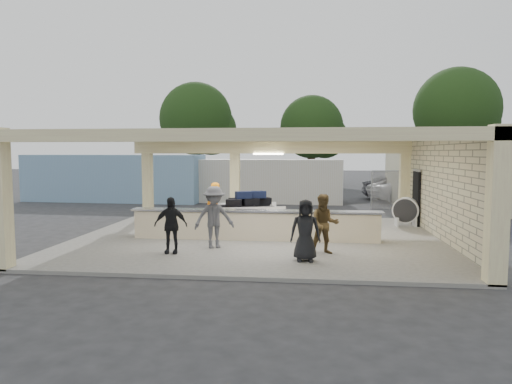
# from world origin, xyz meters

# --- Properties ---
(ground) EXTENTS (120.00, 120.00, 0.00)m
(ground) POSITION_xyz_m (0.00, 0.00, 0.00)
(ground) COLOR #262729
(ground) RESTS_ON ground
(pavilion) EXTENTS (12.01, 10.00, 3.55)m
(pavilion) POSITION_xyz_m (0.21, 0.66, 1.35)
(pavilion) COLOR #64625D
(pavilion) RESTS_ON ground
(baggage_counter) EXTENTS (8.20, 0.58, 0.98)m
(baggage_counter) POSITION_xyz_m (0.00, -0.50, 0.59)
(baggage_counter) COLOR beige
(baggage_counter) RESTS_ON pavilion
(luggage_cart) EXTENTS (2.77, 2.17, 1.42)m
(luggage_cart) POSITION_xyz_m (-0.49, 1.39, 0.86)
(luggage_cart) COLOR silver
(luggage_cart) RESTS_ON pavilion
(drum_fan) EXTENTS (1.06, 0.69, 1.12)m
(drum_fan) POSITION_xyz_m (5.50, 2.93, 0.70)
(drum_fan) COLOR silver
(drum_fan) RESTS_ON pavilion
(baggage_handler) EXTENTS (0.58, 0.75, 1.81)m
(baggage_handler) POSITION_xyz_m (-1.56, 0.41, 1.00)
(baggage_handler) COLOR orange
(baggage_handler) RESTS_ON pavilion
(passenger_a) EXTENTS (0.84, 0.40, 1.69)m
(passenger_a) POSITION_xyz_m (2.18, -2.35, 0.94)
(passenger_a) COLOR brown
(passenger_a) RESTS_ON pavilion
(passenger_b) EXTENTS (0.96, 0.42, 1.60)m
(passenger_b) POSITION_xyz_m (-2.14, -2.76, 0.90)
(passenger_b) COLOR black
(passenger_b) RESTS_ON pavilion
(passenger_c) EXTENTS (1.26, 0.87, 1.85)m
(passenger_c) POSITION_xyz_m (-1.06, -1.91, 1.02)
(passenger_c) COLOR #4B4B50
(passenger_c) RESTS_ON pavilion
(passenger_d) EXTENTS (0.81, 0.38, 1.63)m
(passenger_d) POSITION_xyz_m (1.65, -3.27, 0.91)
(passenger_d) COLOR black
(passenger_d) RESTS_ON pavilion
(car_white_a) EXTENTS (5.48, 3.99, 1.42)m
(car_white_a) POSITION_xyz_m (7.93, 13.31, 0.71)
(car_white_a) COLOR white
(car_white_a) RESTS_ON ground
(car_white_b) EXTENTS (5.00, 3.08, 1.48)m
(car_white_b) POSITION_xyz_m (12.64, 13.68, 0.74)
(car_white_b) COLOR white
(car_white_b) RESTS_ON ground
(car_dark) EXTENTS (4.52, 1.74, 1.49)m
(car_dark) POSITION_xyz_m (7.47, 14.16, 0.74)
(car_dark) COLOR black
(car_dark) RESTS_ON ground
(container_white) EXTENTS (11.75, 2.82, 2.53)m
(container_white) POSITION_xyz_m (-2.12, 11.76, 1.26)
(container_white) COLOR silver
(container_white) RESTS_ON ground
(container_blue) EXTENTS (10.87, 3.05, 2.80)m
(container_blue) POSITION_xyz_m (-9.96, 11.24, 1.40)
(container_blue) COLOR #7093B4
(container_blue) RESTS_ON ground
(fence) EXTENTS (12.06, 0.06, 2.03)m
(fence) POSITION_xyz_m (11.00, 9.00, 1.05)
(fence) COLOR gray
(fence) RESTS_ON ground
(tree_left) EXTENTS (6.60, 6.30, 9.00)m
(tree_left) POSITION_xyz_m (-7.68, 24.16, 5.59)
(tree_left) COLOR #382619
(tree_left) RESTS_ON ground
(tree_mid) EXTENTS (6.00, 5.60, 8.00)m
(tree_mid) POSITION_xyz_m (2.32, 26.16, 4.96)
(tree_mid) COLOR #382619
(tree_mid) RESTS_ON ground
(tree_right) EXTENTS (7.20, 7.00, 10.00)m
(tree_right) POSITION_xyz_m (14.32, 25.16, 6.21)
(tree_right) COLOR #382619
(tree_right) RESTS_ON ground
(adjacent_building) EXTENTS (6.00, 8.00, 3.20)m
(adjacent_building) POSITION_xyz_m (9.50, 10.00, 1.60)
(adjacent_building) COLOR beige
(adjacent_building) RESTS_ON ground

